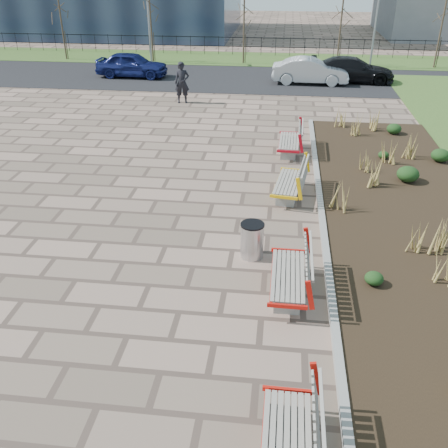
# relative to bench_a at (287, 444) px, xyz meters

# --- Properties ---
(ground) EXTENTS (120.00, 120.00, 0.00)m
(ground) POSITION_rel_bench_a_xyz_m (-3.00, 2.40, -0.50)
(ground) COLOR #876C5C
(ground) RESTS_ON ground
(planting_bed) EXTENTS (4.50, 18.00, 0.10)m
(planting_bed) POSITION_rel_bench_a_xyz_m (3.25, 7.40, -0.45)
(planting_bed) COLOR black
(planting_bed) RESTS_ON ground
(planting_curb) EXTENTS (0.16, 18.00, 0.15)m
(planting_curb) POSITION_rel_bench_a_xyz_m (0.92, 7.40, -0.42)
(planting_curb) COLOR gray
(planting_curb) RESTS_ON ground
(grass_verge_far) EXTENTS (80.00, 5.00, 0.04)m
(grass_verge_far) POSITION_rel_bench_a_xyz_m (-3.00, 30.40, -0.48)
(grass_verge_far) COLOR #33511E
(grass_verge_far) RESTS_ON ground
(road) EXTENTS (80.00, 7.00, 0.02)m
(road) POSITION_rel_bench_a_xyz_m (-3.00, 24.40, -0.49)
(road) COLOR black
(road) RESTS_ON ground
(bench_a) EXTENTS (0.92, 2.11, 1.00)m
(bench_a) POSITION_rel_bench_a_xyz_m (0.00, 0.00, 0.00)
(bench_a) COLOR red
(bench_a) RESTS_ON ground
(bench_b) EXTENTS (0.91, 2.11, 1.00)m
(bench_b) POSITION_rel_bench_a_xyz_m (0.00, 4.16, 0.00)
(bench_b) COLOR red
(bench_b) RESTS_ON ground
(bench_c) EXTENTS (1.17, 2.20, 1.00)m
(bench_c) POSITION_rel_bench_a_xyz_m (0.00, 9.01, 0.00)
(bench_c) COLOR yellow
(bench_c) RESTS_ON ground
(bench_d) EXTENTS (0.96, 2.13, 1.00)m
(bench_d) POSITION_rel_bench_a_xyz_m (0.00, 12.68, 0.00)
(bench_d) COLOR red
(bench_d) RESTS_ON ground
(litter_bin) EXTENTS (0.54, 0.54, 0.86)m
(litter_bin) POSITION_rel_bench_a_xyz_m (-0.85, 5.52, -0.07)
(litter_bin) COLOR #B2B2B7
(litter_bin) RESTS_ON ground
(pedestrian) EXTENTS (0.77, 0.57, 1.91)m
(pedestrian) POSITION_rel_bench_a_xyz_m (-5.11, 18.98, 0.45)
(pedestrian) COLOR black
(pedestrian) RESTS_ON ground
(car_blue) EXTENTS (4.13, 1.80, 1.39)m
(car_blue) POSITION_rel_bench_a_xyz_m (-9.05, 24.12, 0.21)
(car_blue) COLOR #131A54
(car_blue) RESTS_ON road
(car_silver) EXTENTS (4.16, 1.54, 1.36)m
(car_silver) POSITION_rel_bench_a_xyz_m (1.10, 23.64, 0.20)
(car_silver) COLOR #ADAFB5
(car_silver) RESTS_ON road
(car_black) EXTENTS (4.59, 1.94, 1.32)m
(car_black) POSITION_rel_bench_a_xyz_m (3.43, 24.34, 0.18)
(car_black) COLOR black
(car_black) RESTS_ON road
(tree_a) EXTENTS (1.40, 1.40, 4.00)m
(tree_a) POSITION_rel_bench_a_xyz_m (-15.00, 28.90, 1.54)
(tree_a) COLOR #4C3D2D
(tree_a) RESTS_ON grass_verge_far
(tree_b) EXTENTS (1.40, 1.40, 4.00)m
(tree_b) POSITION_rel_bench_a_xyz_m (-9.00, 28.90, 1.54)
(tree_b) COLOR #4C3D2D
(tree_b) RESTS_ON grass_verge_far
(tree_c) EXTENTS (1.40, 1.40, 4.00)m
(tree_c) POSITION_rel_bench_a_xyz_m (-3.00, 28.90, 1.54)
(tree_c) COLOR #4C3D2D
(tree_c) RESTS_ON grass_verge_far
(tree_d) EXTENTS (1.40, 1.40, 4.00)m
(tree_d) POSITION_rel_bench_a_xyz_m (3.00, 28.90, 1.54)
(tree_d) COLOR #4C3D2D
(tree_d) RESTS_ON grass_verge_far
(tree_e) EXTENTS (1.40, 1.40, 4.00)m
(tree_e) POSITION_rel_bench_a_xyz_m (9.00, 28.90, 1.54)
(tree_e) COLOR #4C3D2D
(tree_e) RESTS_ON grass_verge_far
(lamp_west) EXTENTS (0.24, 0.60, 6.00)m
(lamp_west) POSITION_rel_bench_a_xyz_m (-9.00, 28.40, 2.54)
(lamp_west) COLOR gray
(lamp_west) RESTS_ON grass_verge_far
(lamp_east) EXTENTS (0.24, 0.60, 6.00)m
(lamp_east) POSITION_rel_bench_a_xyz_m (5.00, 28.40, 2.54)
(lamp_east) COLOR gray
(lamp_east) RESTS_ON grass_verge_far
(railing_fence) EXTENTS (44.00, 0.10, 1.20)m
(railing_fence) POSITION_rel_bench_a_xyz_m (-3.00, 31.90, 0.14)
(railing_fence) COLOR black
(railing_fence) RESTS_ON grass_verge_far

